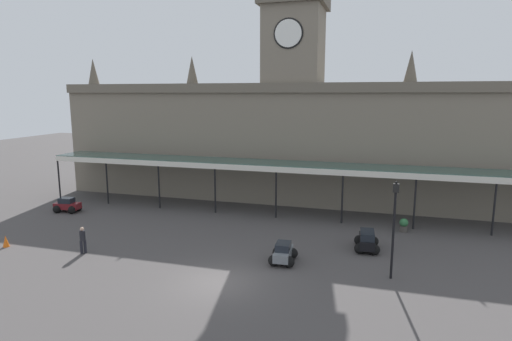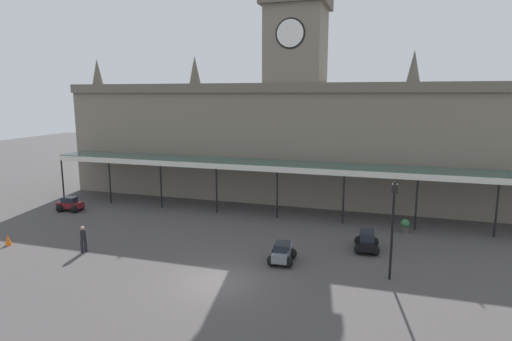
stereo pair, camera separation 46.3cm
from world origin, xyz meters
The scene contains 10 objects.
ground_plane centered at (0.00, 0.00, 0.00)m, with size 140.00×140.00×0.00m, color #474342.
station_building centered at (0.00, 18.46, 5.95)m, with size 43.21×5.62×17.87m.
entrance_canopy centered at (0.00, 13.51, 4.01)m, with size 40.90×3.26×4.17m.
car_maroon_sedan centered at (-16.92, 9.05, 0.50)m, with size 2.14×1.67×1.19m.
car_grey_sedan centered at (2.55, 3.58, 0.50)m, with size 1.59×2.10×1.19m.
car_black_estate centered at (7.12, 6.98, 0.56)m, with size 1.64×2.30×1.27m.
pedestrian_near_entrance centered at (-9.46, 1.51, 0.91)m, with size 0.34×0.35×1.67m.
victorian_lamppost centered at (8.50, 3.04, 3.24)m, with size 0.30×0.30×5.24m.
traffic_cone centered at (-14.97, 1.10, 0.37)m, with size 0.40×0.40×0.73m, color orange.
planter_by_canopy centered at (9.50, 11.43, 0.49)m, with size 0.60×0.60×0.96m.
Camera 2 is at (8.06, -19.13, 9.58)m, focal length 29.92 mm.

